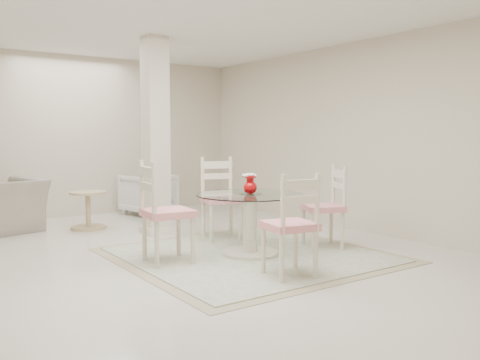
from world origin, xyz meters
TOP-DOWN VIEW (x-y plane):
  - ground at (0.00, 0.00)m, footprint 7.00×7.00m
  - room_shell at (0.00, 0.00)m, footprint 6.02×7.02m
  - column at (0.50, 1.30)m, footprint 0.30×0.30m
  - area_rug at (0.79, -0.51)m, footprint 2.81×2.81m
  - dining_table at (0.79, -0.51)m, footprint 1.22×1.22m
  - red_vase at (0.79, -0.51)m, footprint 0.18×0.15m
  - dining_chair_east at (1.78, -0.75)m, footprint 0.58×0.58m
  - dining_chair_north at (1.03, 0.49)m, footprint 0.59×0.59m
  - dining_chair_west at (-0.21, -0.29)m, footprint 0.53×0.53m
  - dining_chair_south at (0.56, -1.51)m, footprint 0.52×0.52m
  - armchair_white at (1.16, 2.99)m, footprint 0.91×0.92m
  - side_table at (-0.17, 2.19)m, footprint 0.53×0.53m

SIDE VIEW (x-z plane):
  - ground at x=0.00m, z-range 0.00..0.00m
  - area_rug at x=0.79m, z-range 0.00..0.02m
  - side_table at x=-0.17m, z-range -0.02..0.53m
  - armchair_white at x=1.16m, z-range 0.00..0.70m
  - dining_table at x=0.79m, z-range 0.01..0.71m
  - dining_chair_east at x=1.78m, z-range 0.03..1.14m
  - dining_chair_south at x=0.56m, z-range 0.03..1.15m
  - dining_chair_north at x=1.03m, z-range 0.03..1.22m
  - dining_chair_west at x=-0.21m, z-range 0.03..1.24m
  - red_vase at x=0.79m, z-range 0.70..0.94m
  - column at x=0.50m, z-range 0.00..2.70m
  - room_shell at x=0.00m, z-range 0.50..3.21m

